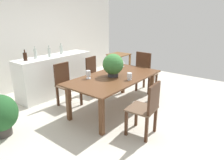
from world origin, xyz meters
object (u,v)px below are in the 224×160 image
object	(u,v)px
dining_table	(115,81)
chair_foot_end	(145,71)
chair_near_left	(147,107)
wine_bottle_amber	(35,53)
wine_bottle_green	(49,53)
crystal_vase_center_near	(88,74)
chair_far_left	(66,82)
side_table	(119,59)
wine_bottle_clear	(25,56)
wine_glass	(123,62)
flower_centerpiece	(113,65)
kitchen_counter	(56,75)
crystal_vase_left	(129,76)
chair_far_right	(94,73)
potted_plant_floor	(0,114)
wine_bottle_tall	(61,50)

from	to	relation	value
dining_table	chair_foot_end	bearing A→B (deg)	0.34
chair_near_left	wine_bottle_amber	xyz separation A→B (m)	(-0.16, 2.84, 0.57)
wine_bottle_green	crystal_vase_center_near	bearing A→B (deg)	-94.23
chair_far_left	side_table	size ratio (longest dim) A/B	1.30
wine_bottle_clear	wine_bottle_green	bearing A→B (deg)	-10.04
chair_near_left	wine_glass	size ratio (longest dim) A/B	6.22
flower_centerpiece	wine_bottle_green	distance (m)	1.70
dining_table	kitchen_counter	world-z (taller)	kitchen_counter
chair_near_left	crystal_vase_left	distance (m)	0.84
chair_foot_end	wine_glass	xyz separation A→B (m)	(-0.50, 0.33, 0.26)
chair_foot_end	side_table	size ratio (longest dim) A/B	1.46
chair_near_left	flower_centerpiece	size ratio (longest dim) A/B	1.99
crystal_vase_left	crystal_vase_center_near	bearing A→B (deg)	121.26
side_table	wine_glass	bearing A→B (deg)	-140.49
chair_near_left	crystal_vase_left	world-z (taller)	chair_near_left
flower_centerpiece	wine_bottle_clear	distance (m)	1.97
wine_glass	crystal_vase_center_near	bearing A→B (deg)	-179.38
chair_far_right	wine_bottle_green	world-z (taller)	wine_bottle_green
side_table	chair_near_left	bearing A→B (deg)	-136.60
chair_foot_end	wine_bottle_green	distance (m)	2.40
chair_far_left	crystal_vase_left	size ratio (longest dim) A/B	6.59
flower_centerpiece	potted_plant_floor	size ratio (longest dim) A/B	0.65
wine_bottle_clear	kitchen_counter	bearing A→B (deg)	-2.35
potted_plant_floor	kitchen_counter	bearing A→B (deg)	26.23
crystal_vase_left	crystal_vase_center_near	distance (m)	0.81
chair_near_left	wine_bottle_green	world-z (taller)	wine_bottle_green
potted_plant_floor	wine_bottle_green	bearing A→B (deg)	26.72
wine_bottle_clear	crystal_vase_left	bearing A→B (deg)	-67.97
chair_foot_end	wine_bottle_tall	xyz separation A→B (m)	(-1.17, 1.81, 0.51)
chair_near_left	chair_foot_end	distance (m)	2.02
wine_bottle_amber	wine_bottle_tall	xyz separation A→B (m)	(0.73, -0.02, -0.00)
wine_bottle_tall	chair_near_left	bearing A→B (deg)	-101.52
chair_far_right	chair_near_left	xyz separation A→B (m)	(-0.91, -2.00, 0.00)
crystal_vase_left	potted_plant_floor	world-z (taller)	crystal_vase_left
potted_plant_floor	crystal_vase_center_near	bearing A→B (deg)	-20.60
chair_far_right	crystal_vase_left	xyz separation A→B (m)	(-0.47, -1.36, 0.30)
chair_far_right	wine_bottle_green	xyz separation A→B (m)	(-0.79, 0.70, 0.57)
chair_near_left	potted_plant_floor	xyz separation A→B (m)	(-1.48, 1.90, -0.14)
chair_near_left	crystal_vase_center_near	distance (m)	1.37
wine_glass	wine_bottle_tall	bearing A→B (deg)	114.63
chair_near_left	wine_bottle_clear	size ratio (longest dim) A/B	3.83
kitchen_counter	wine_bottle_tall	world-z (taller)	wine_bottle_tall
wine_bottle_green	potted_plant_floor	world-z (taller)	wine_bottle_green
chair_near_left	side_table	bearing A→B (deg)	-141.26
kitchen_counter	wine_bottle_green	distance (m)	0.63
chair_far_left	flower_centerpiece	distance (m)	1.17
chair_foot_end	wine_bottle_green	size ratio (longest dim) A/B	3.79
chair_far_right	crystal_vase_center_near	xyz separation A→B (m)	(-0.89, -0.67, 0.31)
kitchen_counter	side_table	distance (m)	2.31
wine_glass	side_table	xyz separation A→B (m)	(1.33, 1.10, -0.29)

